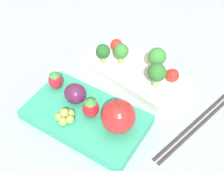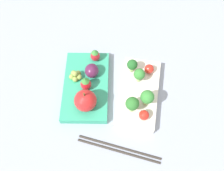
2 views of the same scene
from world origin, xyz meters
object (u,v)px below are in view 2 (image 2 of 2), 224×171
(bento_box_fruit, at_px, (86,86))
(broccoli_floret_2, at_px, (132,104))
(grape_cluster, at_px, (76,76))
(bento_box_savoury, at_px, (138,93))
(broccoli_floret_1, at_px, (132,65))
(strawberry_0, at_px, (86,84))
(plum, at_px, (92,71))
(broccoli_floret_0, at_px, (147,97))
(cherry_tomato_0, at_px, (144,115))
(strawberry_1, at_px, (95,55))
(apple, at_px, (85,101))
(chopsticks_pair, at_px, (119,149))
(broccoli_floret_3, at_px, (139,75))
(cherry_tomato_1, at_px, (149,69))

(bento_box_fruit, height_order, broccoli_floret_2, broccoli_floret_2)
(bento_box_fruit, distance_m, grape_cluster, 0.04)
(bento_box_savoury, height_order, grape_cluster, grape_cluster)
(broccoli_floret_1, xyz_separation_m, broccoli_floret_2, (0.12, -0.00, 0.01))
(strawberry_0, relative_size, plum, 1.08)
(broccoli_floret_0, bearing_deg, cherry_tomato_0, -9.94)
(bento_box_fruit, bearing_deg, broccoli_floret_2, 59.68)
(broccoli_floret_1, height_order, plum, broccoli_floret_1)
(broccoli_floret_0, distance_m, plum, 0.17)
(strawberry_1, relative_size, grape_cluster, 1.14)
(broccoli_floret_2, bearing_deg, grape_cluster, -121.47)
(strawberry_0, height_order, plum, strawberry_0)
(bento_box_savoury, relative_size, apple, 3.27)
(broccoli_floret_1, relative_size, apple, 0.65)
(broccoli_floret_2, xyz_separation_m, strawberry_1, (-0.16, -0.10, -0.02))
(strawberry_1, distance_m, grape_cluster, 0.08)
(broccoli_floret_0, xyz_separation_m, chopsticks_pair, (0.12, -0.07, -0.05))
(strawberry_1, xyz_separation_m, chopsticks_pair, (0.25, 0.07, -0.04))
(broccoli_floret_3, height_order, strawberry_1, broccoli_floret_3)
(strawberry_1, relative_size, chopsticks_pair, 0.20)
(plum, xyz_separation_m, grape_cluster, (0.01, -0.04, -0.01))
(strawberry_1, bearing_deg, cherry_tomato_0, 37.14)
(bento_box_savoury, height_order, apple, apple)
(broccoli_floret_1, bearing_deg, cherry_tomato_0, 11.92)
(broccoli_floret_0, distance_m, strawberry_1, 0.20)
(broccoli_floret_2, height_order, strawberry_1, broccoli_floret_2)
(bento_box_fruit, height_order, strawberry_1, strawberry_1)
(grape_cluster, bearing_deg, cherry_tomato_0, 58.25)
(broccoli_floret_0, relative_size, strawberry_1, 1.30)
(apple, bearing_deg, cherry_tomato_1, 123.21)
(broccoli_floret_3, relative_size, apple, 0.68)
(broccoli_floret_0, height_order, apple, apple)
(chopsticks_pair, bearing_deg, plum, -158.69)
(apple, bearing_deg, bento_box_savoury, 108.35)
(broccoli_floret_1, bearing_deg, strawberry_1, -109.49)
(cherry_tomato_1, bearing_deg, grape_cluster, -83.21)
(grape_cluster, relative_size, chopsticks_pair, 0.17)
(broccoli_floret_1, height_order, broccoli_floret_2, broccoli_floret_2)
(bento_box_fruit, bearing_deg, broccoli_floret_3, 96.28)
(broccoli_floret_3, xyz_separation_m, strawberry_1, (-0.07, -0.12, -0.01))
(cherry_tomato_1, distance_m, apple, 0.20)
(cherry_tomato_0, xyz_separation_m, cherry_tomato_1, (-0.14, 0.02, 0.00))
(cherry_tomato_1, relative_size, plum, 0.63)
(broccoli_floret_2, bearing_deg, apple, -94.50)
(broccoli_floret_0, distance_m, broccoli_floret_2, 0.04)
(cherry_tomato_0, bearing_deg, strawberry_0, -118.20)
(broccoli_floret_2, relative_size, strawberry_0, 1.18)
(cherry_tomato_0, height_order, chopsticks_pair, cherry_tomato_0)
(broccoli_floret_0, bearing_deg, chopsticks_pair, -29.92)
(apple, xyz_separation_m, chopsticks_pair, (0.11, 0.09, -0.05))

